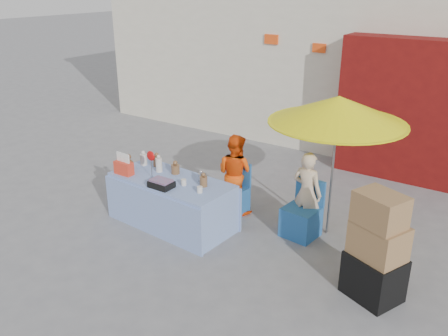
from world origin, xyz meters
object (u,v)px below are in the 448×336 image
Objects in this scene: chair_right at (301,220)px; vendor_beige at (307,193)px; chair_left at (231,199)px; market_table at (172,201)px; box_stack at (376,251)px; umbrella at (338,110)px; vendor_orange at (235,174)px.

vendor_beige is (-0.00, 0.13, 0.38)m from chair_right.
market_table is at bearing -118.82° from chair_left.
box_stack is (1.34, -0.86, 0.37)m from chair_right.
umbrella is 1.55× the size of box_stack.
chair_left and chair_right have the same top height.
umbrella is (0.30, 0.28, 1.64)m from chair_right.
box_stack reaches higher than market_table.
vendor_beige is at bearing -174.09° from vendor_orange.
chair_left is 0.41× the size of umbrella.
box_stack is (1.34, -0.99, -0.01)m from vendor_beige.
market_table is 2.38× the size of chair_right.
umbrella is (2.10, 1.08, 1.50)m from market_table.
box_stack is at bearing -26.70° from chair_right.
vendor_beige reaches higher than chair_left.
box_stack is (2.59, -0.99, -0.03)m from vendor_orange.
chair_right is at bearing -136.38° from umbrella.
box_stack reaches higher than chair_left.
umbrella reaches higher than vendor_orange.
vendor_orange is 0.62× the size of umbrella.
chair_right is (1.80, 0.80, -0.13)m from market_table.
chair_right is 0.40m from vendor_beige.
market_table is 1.50× the size of box_stack.
box_stack reaches higher than chair_right.
umbrella reaches higher than market_table.
umbrella reaches higher than chair_left.
chair_right is 1.69m from umbrella.
umbrella is (0.30, 0.15, 1.26)m from vendor_beige.
chair_left is 1.00× the size of chair_right.
umbrella is (1.55, 0.28, 1.64)m from chair_left.
chair_left is 1.25m from chair_right.
chair_right is at bearing 147.39° from box_stack.
market_table is at bearing 65.30° from vendor_orange.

